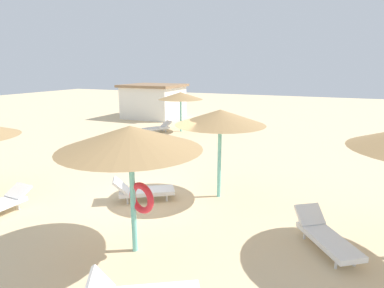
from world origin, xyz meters
TOP-DOWN VIEW (x-y plane):
  - ground_plane at (0.00, 0.00)m, footprint 80.00×80.00m
  - parasol_0 at (-4.06, 10.47)m, footprint 2.83×2.83m
  - parasol_1 at (0.97, -2.43)m, footprint 3.05×3.05m
  - parasol_3 at (1.68, 1.30)m, footprint 2.78×2.78m
  - lounger_0 at (-5.26, 9.56)m, footprint 1.53×1.96m
  - lounger_3 at (-0.41, 0.07)m, footprint 1.92×1.57m
  - lounger_4 at (4.90, -0.61)m, footprint 1.62×1.90m
  - bench_0 at (-1.18, 13.01)m, footprint 1.54×0.59m
  - beach_cabana at (-8.64, 14.93)m, footprint 4.51×4.23m

SIDE VIEW (x-z plane):
  - ground_plane at x=0.00m, z-range 0.00..0.00m
  - lounger_0 at x=-5.26m, z-range -0.02..0.65m
  - lounger_4 at x=4.90m, z-range -0.05..0.69m
  - lounger_3 at x=-0.41m, z-range -0.05..0.70m
  - bench_0 at x=-1.18m, z-range 0.10..0.59m
  - beach_cabana at x=-8.64m, z-range 0.02..2.72m
  - parasol_0 at x=-4.06m, z-range 1.02..3.55m
  - parasol_3 at x=1.68m, z-range 1.16..3.97m
  - parasol_1 at x=0.97m, z-range 1.16..4.04m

